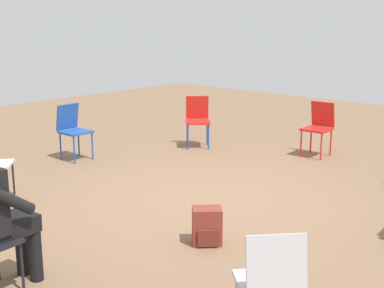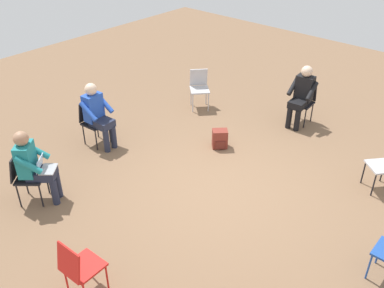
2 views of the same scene
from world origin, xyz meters
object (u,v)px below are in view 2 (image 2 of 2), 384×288
at_px(chair_southeast, 199,86).
at_px(chair_east, 92,119).
at_px(person_in_blue, 97,112).
at_px(backpack_near_laptop_user, 220,140).
at_px(chair_north, 79,266).
at_px(chair_northeast, 25,174).
at_px(person_in_black, 302,93).
at_px(chair_south, 304,99).
at_px(person_with_laptop, 33,164).

bearing_deg(chair_southeast, chair_east, 30.31).
xyz_separation_m(person_in_blue, backpack_near_laptop_user, (-1.74, -1.44, -0.54)).
bearing_deg(chair_north, chair_east, 137.41).
relative_size(chair_east, chair_northeast, 1.00).
relative_size(person_in_blue, backpack_near_laptop_user, 3.44).
relative_size(chair_north, person_in_black, 0.69).
xyz_separation_m(chair_south, person_with_laptop, (1.77, 5.04, 0.20)).
xyz_separation_m(chair_east, chair_south, (-2.54, -3.39, 0.00)).
bearing_deg(person_in_blue, chair_south, 140.05).
distance_m(chair_northeast, chair_south, 5.49).
relative_size(chair_north, chair_southeast, 1.00).
relative_size(chair_northeast, backpack_near_laptop_user, 2.36).
bearing_deg(chair_south, chair_east, 48.82).
height_order(chair_north, chair_southeast, same).
bearing_deg(chair_northeast, person_in_black, 117.26).
xyz_separation_m(person_with_laptop, person_in_black, (-1.78, -4.87, 0.00)).
relative_size(chair_south, person_in_black, 0.69).
relative_size(chair_southeast, chair_south, 1.00).
xyz_separation_m(chair_east, person_in_blue, (-0.17, -0.01, 0.20)).
relative_size(chair_north, backpack_near_laptop_user, 2.36).
distance_m(person_with_laptop, backpack_near_laptop_user, 3.34).
xyz_separation_m(chair_northeast, person_in_blue, (0.48, -1.78, 0.20)).
relative_size(chair_north, person_with_laptop, 0.69).
height_order(chair_east, person_in_black, person_in_black).
distance_m(chair_east, chair_northeast, 1.88).
relative_size(chair_east, chair_southeast, 1.00).
height_order(chair_east, backpack_near_laptop_user, chair_east).
bearing_deg(chair_southeast, person_in_blue, 34.00).
relative_size(chair_northeast, chair_southeast, 1.00).
bearing_deg(person_in_blue, backpack_near_laptop_user, 124.74).
bearing_deg(chair_northeast, person_with_laptop, 90.00).
xyz_separation_m(person_in_black, backpack_near_laptop_user, (0.65, 1.78, -0.54)).
distance_m(chair_northeast, person_in_blue, 1.85).
bearing_deg(chair_southeast, backpack_near_laptop_user, 95.44).
distance_m(chair_south, backpack_near_laptop_user, 2.07).
distance_m(chair_south, person_in_black, 0.26).
distance_m(chair_southeast, person_in_blue, 2.50).
relative_size(person_with_laptop, backpack_near_laptop_user, 3.44).
bearing_deg(person_in_black, backpack_near_laptop_user, 65.54).
distance_m(chair_east, chair_southeast, 2.53).
height_order(person_with_laptop, person_in_blue, same).
distance_m(chair_east, person_in_black, 4.12).
relative_size(chair_north, chair_south, 1.00).
relative_size(chair_northeast, chair_south, 1.00).
bearing_deg(person_in_black, chair_north, 87.97).
distance_m(chair_northeast, chair_southeast, 4.24).
height_order(chair_northeast, chair_south, same).
xyz_separation_m(person_in_blue, person_in_black, (-2.39, -3.21, 0.00)).
height_order(chair_east, chair_south, same).
bearing_deg(person_in_blue, person_in_black, 138.53).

